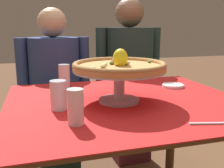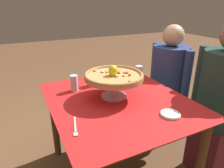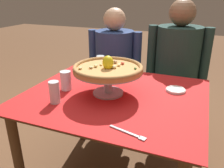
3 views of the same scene
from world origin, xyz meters
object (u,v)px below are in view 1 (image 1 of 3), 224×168
object	(u,v)px
pizza_stand	(119,79)
diner_left	(56,94)
pizza	(119,65)
water_glass_back_left	(64,77)
water_glass_side_left	(59,97)
dinner_fork	(219,123)
water_glass_front_left	(76,109)
diner_right	(129,82)
side_plate	(173,85)

from	to	relation	value
pizza_stand	diner_left	distance (m)	0.83
pizza	water_glass_back_left	size ratio (longest dim) A/B	3.19
water_glass_side_left	diner_left	xyz separation A→B (m)	(0.03, 0.79, -0.20)
pizza	dinner_fork	size ratio (longest dim) A/B	2.24
water_glass_back_left	diner_left	bearing A→B (deg)	94.63
pizza	water_glass_front_left	distance (m)	0.35
pizza_stand	water_glass_back_left	xyz separation A→B (m)	(-0.22, 0.36, -0.05)
diner_left	water_glass_back_left	bearing A→B (deg)	-85.37
diner_right	diner_left	bearing A→B (deg)	-176.45
pizza_stand	water_glass_back_left	distance (m)	0.43
dinner_fork	pizza	bearing A→B (deg)	124.80
pizza_stand	diner_left	size ratio (longest dim) A/B	0.35
water_glass_side_left	side_plate	distance (m)	0.72
water_glass_side_left	diner_left	distance (m)	0.82
pizza_stand	dinner_fork	distance (m)	0.47
water_glass_front_left	dinner_fork	distance (m)	0.52
pizza_stand	pizza	size ratio (longest dim) A/B	0.99
diner_left	water_glass_side_left	bearing A→B (deg)	-92.40
water_glass_side_left	side_plate	xyz separation A→B (m)	(0.68, 0.24, -0.05)
water_glass_back_left	dinner_fork	distance (m)	0.88
water_glass_front_left	water_glass_back_left	distance (m)	0.60
dinner_fork	diner_left	size ratio (longest dim) A/B	0.16
pizza_stand	water_glass_front_left	xyz separation A→B (m)	(-0.24, -0.23, -0.05)
pizza_stand	diner_left	world-z (taller)	diner_left
pizza_stand	dinner_fork	world-z (taller)	pizza_stand
dinner_fork	diner_left	xyz separation A→B (m)	(-0.51, 1.13, -0.14)
water_glass_back_left	side_plate	bearing A→B (deg)	-14.88
water_glass_side_left	water_glass_back_left	size ratio (longest dim) A/B	0.94
pizza	water_glass_front_left	xyz separation A→B (m)	(-0.24, -0.23, -0.12)
water_glass_front_left	diner_right	xyz separation A→B (m)	(0.57, 1.02, -0.14)
side_plate	diner_left	xyz separation A→B (m)	(-0.65, 0.55, -0.15)
dinner_fork	diner_right	bearing A→B (deg)	86.71
water_glass_front_left	dinner_fork	xyz separation A→B (m)	(0.50, -0.14, -0.05)
pizza	water_glass_front_left	world-z (taller)	pizza
water_glass_back_left	pizza_stand	bearing A→B (deg)	-59.02
diner_left	diner_right	distance (m)	0.58
water_glass_side_left	dinner_fork	world-z (taller)	water_glass_side_left
water_glass_front_left	water_glass_back_left	bearing A→B (deg)	88.01
water_glass_side_left	water_glass_back_left	bearing A→B (deg)	80.89
pizza	diner_right	xyz separation A→B (m)	(0.33, 0.79, -0.26)
pizza	water_glass_side_left	distance (m)	0.31
pizza_stand	water_glass_side_left	world-z (taller)	pizza_stand
water_glass_back_left	water_glass_front_left	bearing A→B (deg)	-91.99
pizza_stand	water_glass_back_left	bearing A→B (deg)	120.98
side_plate	pizza_stand	bearing A→B (deg)	-153.28
water_glass_front_left	dinner_fork	world-z (taller)	water_glass_front_left
side_plate	diner_right	xyz separation A→B (m)	(-0.07, 0.59, -0.10)
water_glass_front_left	side_plate	xyz separation A→B (m)	(0.63, 0.43, -0.05)
water_glass_side_left	water_glass_back_left	xyz separation A→B (m)	(0.06, 0.40, 0.00)
pizza	side_plate	world-z (taller)	pizza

